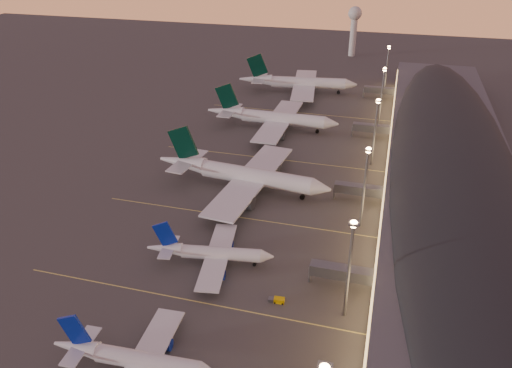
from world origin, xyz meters
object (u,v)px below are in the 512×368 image
Objects in this scene: airliner_narrow_north at (210,253)px; airliner_wide_near at (242,175)px; airliner_narrow_south at (134,359)px; radar_tower at (354,23)px; airliner_wide_far at (298,83)px; baggage_tug_c at (277,300)px; airliner_wide_mid at (272,118)px.

airliner_narrow_north is 43.36m from airliner_wide_near.
airliner_narrow_north is (2.02, 38.56, -0.09)m from airliner_narrow_south.
radar_tower reaches higher than airliner_narrow_north.
airliner_wide_far is at bearing -101.64° from radar_tower.
baggage_tug_c is at bearing -59.08° from airliner_wide_near.
radar_tower is at bearing 82.99° from airliner_wide_mid.
airliner_narrow_south is 8.90× the size of baggage_tug_c.
baggage_tug_c is (28.97, -167.22, -4.68)m from airliner_wide_far.
airliner_narrow_south is 81.70m from airliner_wide_near.
airliner_wide_far is 169.77m from baggage_tug_c.
airliner_narrow_south is 195.48m from airliner_wide_far.
airliner_wide_near is at bearing -96.17° from airliner_wide_far.
airliner_wide_far is (-8.08, 156.81, 2.04)m from airliner_narrow_north.
airliner_wide_near is 15.85× the size of baggage_tug_c.
airliner_wide_far is at bearing 88.56° from airliner_narrow_south.
airliner_narrow_north is at bearing -92.52° from radar_tower.
airliner_wide_near is at bearing -85.64° from airliner_wide_mid.
airliner_wide_near reaches higher than airliner_wide_mid.
airliner_narrow_north is 1.05× the size of radar_tower.
airliner_narrow_south is at bearing -86.89° from airliner_wide_mid.
airliner_narrow_south is 36.40m from baggage_tug_c.
radar_tower reaches higher than airliner_wide_near.
airliner_wide_mid is 55.95m from airliner_wide_far.
airliner_narrow_north reaches higher than baggage_tug_c.
airliner_wide_far is at bearing 83.59° from airliner_narrow_north.
airliner_wide_far reaches higher than airliner_narrow_north.
airliner_wide_mid is at bearing -98.37° from airliner_wide_far.
airliner_wide_far is at bearing 90.04° from airliner_wide_mid.
airliner_wide_near is at bearing 111.92° from baggage_tug_c.
airliner_wide_mid is 115.17m from baggage_tug_c.
airliner_narrow_south is at bearing -82.73° from airliner_wide_near.
baggage_tug_c is (29.37, -111.27, -4.37)m from airliner_wide_mid.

